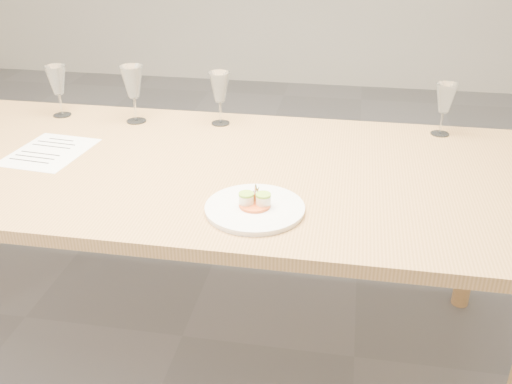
% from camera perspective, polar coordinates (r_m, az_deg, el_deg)
% --- Properties ---
extents(ground, '(7.00, 7.00, 0.00)m').
position_cam_1_polar(ground, '(2.32, -7.38, -14.09)').
color(ground, slate).
rests_on(ground, ground).
extents(dining_table, '(2.40, 1.00, 0.75)m').
position_cam_1_polar(dining_table, '(1.94, -8.56, 1.22)').
color(dining_table, tan).
rests_on(dining_table, ground).
extents(dinner_plate, '(0.28, 0.28, 0.07)m').
position_cam_1_polar(dinner_plate, '(1.58, -0.11, -1.56)').
color(dinner_plate, white).
rests_on(dinner_plate, dining_table).
extents(recipe_sheet, '(0.26, 0.32, 0.00)m').
position_cam_1_polar(recipe_sheet, '(2.09, -19.96, 3.79)').
color(recipe_sheet, white).
rests_on(recipe_sheet, dining_table).
extents(wine_glass_0, '(0.08, 0.08, 0.20)m').
position_cam_1_polar(wine_glass_0, '(2.40, -19.28, 10.42)').
color(wine_glass_0, white).
rests_on(wine_glass_0, dining_table).
extents(wine_glass_1, '(0.09, 0.09, 0.22)m').
position_cam_1_polar(wine_glass_1, '(2.25, -12.24, 10.59)').
color(wine_glass_1, white).
rests_on(wine_glass_1, dining_table).
extents(wine_glass_2, '(0.08, 0.08, 0.20)m').
position_cam_1_polar(wine_glass_2, '(2.18, -3.66, 10.33)').
color(wine_glass_2, white).
rests_on(wine_glass_2, dining_table).
extents(wine_glass_3, '(0.08, 0.08, 0.19)m').
position_cam_1_polar(wine_glass_3, '(2.18, 18.40, 8.80)').
color(wine_glass_3, white).
rests_on(wine_glass_3, dining_table).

